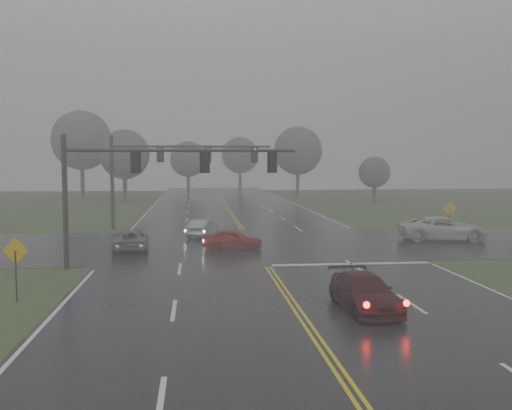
{
  "coord_description": "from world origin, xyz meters",
  "views": [
    {
      "loc": [
        -3.67,
        -14.7,
        5.5
      ],
      "look_at": [
        -0.4,
        16.0,
        3.07
      ],
      "focal_mm": 40.0,
      "sensor_mm": 36.0,
      "label": 1
    }
  ],
  "objects": [
    {
      "name": "signal_gantry_far",
      "position": [
        -6.32,
        31.14,
        5.23
      ],
      "size": [
        12.71,
        0.38,
        7.48
      ],
      "color": "black",
      "rests_on": "ground"
    },
    {
      "name": "sedan_red",
      "position": [
        -1.42,
        20.07,
        0.0
      ],
      "size": [
        3.83,
        2.04,
        1.24
      ],
      "primitive_type": "imported",
      "rotation": [
        0.0,
        0.0,
        1.41
      ],
      "color": "#9F130E",
      "rests_on": "ground"
    },
    {
      "name": "tree_nw_b",
      "position": [
        -20.17,
        71.24,
        8.4
      ],
      "size": [
        8.69,
        8.69,
        12.76
      ],
      "color": "#362923",
      "rests_on": "ground"
    },
    {
      "name": "pickup_white",
      "position": [
        13.16,
        22.42,
        0.0
      ],
      "size": [
        6.17,
        3.32,
        1.64
      ],
      "primitive_type": "imported",
      "rotation": [
        0.0,
        0.0,
        1.47
      ],
      "color": "silver",
      "rests_on": "ground"
    },
    {
      "name": "tree_nw_a",
      "position": [
        -12.8,
        60.83,
        6.26
      ],
      "size": [
        6.48,
        6.48,
        9.52
      ],
      "color": "#362923",
      "rests_on": "ground"
    },
    {
      "name": "sedan_silver",
      "position": [
        -3.2,
        26.19,
        0.0
      ],
      "size": [
        2.4,
        3.98,
        1.24
      ],
      "primitive_type": "imported",
      "rotation": [
        0.0,
        0.0,
        2.83
      ],
      "color": "#A0A3A8",
      "rests_on": "ground"
    },
    {
      "name": "tree_ne_a",
      "position": [
        11.35,
        68.26,
        6.89
      ],
      "size": [
        7.13,
        7.13,
        10.47
      ],
      "color": "#362923",
      "rests_on": "ground"
    },
    {
      "name": "sign_diamond_west",
      "position": [
        -10.64,
        8.03,
        1.7
      ],
      "size": [
        1.04,
        0.25,
        2.53
      ],
      "rotation": [
        0.0,
        0.0,
        -0.2
      ],
      "color": "black",
      "rests_on": "ground"
    },
    {
      "name": "sign_diamond_east",
      "position": [
        14.52,
        24.38,
        1.75
      ],
      "size": [
        1.08,
        0.09,
        2.59
      ],
      "rotation": [
        0.0,
        0.0,
        -0.01
      ],
      "color": "black",
      "rests_on": "ground"
    },
    {
      "name": "cross_street",
      "position": [
        0.0,
        22.0,
        0.0
      ],
      "size": [
        120.0,
        14.0,
        0.02
      ],
      "primitive_type": "cube",
      "color": "black",
      "rests_on": "ground"
    },
    {
      "name": "car_grey",
      "position": [
        -7.63,
        20.48,
        0.0
      ],
      "size": [
        2.37,
        4.61,
        1.24
      ],
      "primitive_type": "imported",
      "rotation": [
        0.0,
        0.0,
        3.21
      ],
      "color": "#5B5E63",
      "rests_on": "ground"
    },
    {
      "name": "tree_n_mid",
      "position": [
        -4.83,
        79.33,
        5.69
      ],
      "size": [
        5.89,
        5.89,
        8.65
      ],
      "color": "#362923",
      "rests_on": "ground"
    },
    {
      "name": "signal_gantry_near",
      "position": [
        -6.59,
        14.72,
        4.76
      ],
      "size": [
        11.82,
        0.3,
        6.8
      ],
      "color": "black",
      "rests_on": "ground"
    },
    {
      "name": "ground",
      "position": [
        0.0,
        0.0,
        0.0
      ],
      "size": [
        180.0,
        180.0,
        0.0
      ],
      "primitive_type": "plane",
      "color": "#2F481E",
      "rests_on": "ground"
    },
    {
      "name": "sedan_maroon",
      "position": [
        2.48,
        5.37,
        0.0
      ],
      "size": [
        2.03,
        4.51,
        1.28
      ],
      "primitive_type": "imported",
      "rotation": [
        0.0,
        0.0,
        0.05
      ],
      "color": "#35090D",
      "rests_on": "ground"
    },
    {
      "name": "main_road",
      "position": [
        0.0,
        20.0,
        0.0
      ],
      "size": [
        18.0,
        160.0,
        0.02
      ],
      "primitive_type": "cube",
      "color": "black",
      "rests_on": "ground"
    },
    {
      "name": "tree_n_far",
      "position": [
        4.41,
        88.55,
        6.39
      ],
      "size": [
        6.61,
        6.61,
        9.71
      ],
      "color": "#362923",
      "rests_on": "ground"
    },
    {
      "name": "tree_e_near",
      "position": [
        19.44,
        57.17,
        3.93
      ],
      "size": [
        4.08,
        4.08,
        5.99
      ],
      "color": "#362923",
      "rests_on": "ground"
    },
    {
      "name": "stop_bar",
      "position": [
        4.5,
        14.4,
        0.0
      ],
      "size": [
        8.5,
        0.5,
        0.01
      ],
      "primitive_type": "cube",
      "color": "silver",
      "rests_on": "ground"
    }
  ]
}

